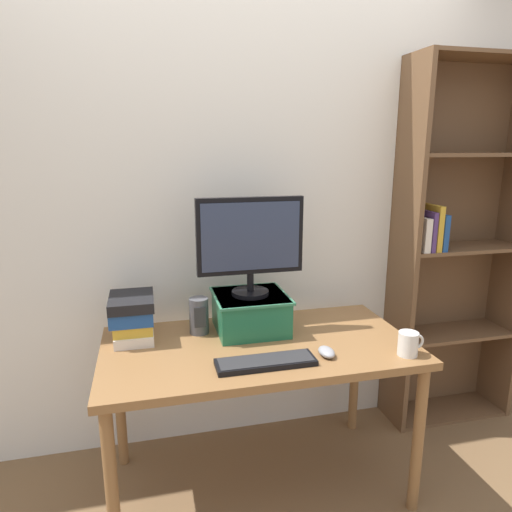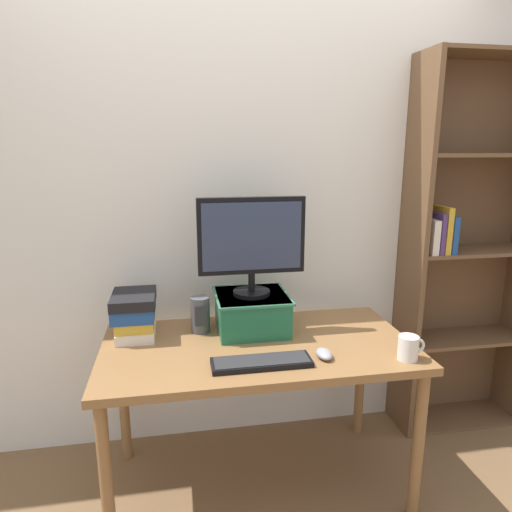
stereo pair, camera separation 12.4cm
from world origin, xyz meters
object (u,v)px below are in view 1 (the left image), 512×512
(bookshelf_unit, at_px, (454,247))
(desk_speaker, at_px, (199,316))
(desk, at_px, (259,359))
(computer_monitor, at_px, (251,241))
(computer_mouse, at_px, (327,352))
(keyboard, at_px, (266,362))
(riser_box, at_px, (251,311))
(coffee_mug, at_px, (409,344))
(book_stack, at_px, (132,316))

(bookshelf_unit, relative_size, desk_speaker, 11.95)
(desk, xyz_separation_m, computer_monitor, (0.00, 0.16, 0.52))
(bookshelf_unit, distance_m, computer_mouse, 1.18)
(desk, xyz_separation_m, bookshelf_unit, (1.25, 0.36, 0.38))
(desk, xyz_separation_m, keyboard, (-0.02, -0.21, 0.09))
(bookshelf_unit, relative_size, computer_mouse, 19.90)
(desk, distance_m, riser_box, 0.24)
(computer_mouse, relative_size, desk_speaker, 0.60)
(desk, distance_m, coffee_mug, 0.66)
(desk_speaker, bearing_deg, computer_mouse, -37.07)
(keyboard, xyz_separation_m, coffee_mug, (0.61, -0.06, 0.04))
(desk, height_order, bookshelf_unit, bookshelf_unit)
(bookshelf_unit, height_order, keyboard, bookshelf_unit)
(riser_box, relative_size, coffee_mug, 2.96)
(computer_monitor, distance_m, computer_mouse, 0.60)
(desk, height_order, computer_mouse, computer_mouse)
(bookshelf_unit, xyz_separation_m, coffee_mug, (-0.66, -0.63, -0.25))
(riser_box, bearing_deg, keyboard, -94.03)
(computer_monitor, bearing_deg, book_stack, 176.62)
(bookshelf_unit, distance_m, book_stack, 1.81)
(desk, relative_size, riser_box, 4.01)
(computer_monitor, bearing_deg, bookshelf_unit, 9.15)
(riser_box, xyz_separation_m, coffee_mug, (0.59, -0.43, -0.04))
(bookshelf_unit, height_order, riser_box, bookshelf_unit)
(computer_mouse, relative_size, coffee_mug, 0.89)
(riser_box, height_order, computer_monitor, computer_monitor)
(computer_mouse, height_order, coffee_mug, coffee_mug)
(desk, bearing_deg, bookshelf_unit, 16.18)
(desk, bearing_deg, coffee_mug, -24.15)
(coffee_mug, xyz_separation_m, desk_speaker, (-0.84, 0.45, 0.03))
(riser_box, xyz_separation_m, computer_mouse, (0.25, -0.35, -0.08))
(riser_box, xyz_separation_m, book_stack, (-0.55, 0.03, 0.01))
(computer_monitor, xyz_separation_m, keyboard, (-0.03, -0.37, -0.43))
(computer_mouse, bearing_deg, book_stack, 154.24)
(computer_mouse, bearing_deg, coffee_mug, -12.20)
(riser_box, height_order, coffee_mug, riser_box)
(riser_box, relative_size, book_stack, 1.32)
(computer_monitor, distance_m, desk_speaker, 0.43)
(bookshelf_unit, bearing_deg, desk_speaker, -173.16)
(keyboard, bearing_deg, computer_monitor, 85.96)
(coffee_mug, relative_size, desk_speaker, 0.68)
(computer_monitor, xyz_separation_m, computer_mouse, (0.25, -0.35, -0.42))
(computer_monitor, height_order, computer_mouse, computer_monitor)
(computer_monitor, bearing_deg, computer_mouse, -55.13)
(bookshelf_unit, bearing_deg, coffee_mug, -136.33)
(computer_monitor, xyz_separation_m, desk_speaker, (-0.25, 0.02, -0.35))
(bookshelf_unit, distance_m, riser_box, 1.28)
(book_stack, bearing_deg, computer_mouse, -25.76)
(book_stack, bearing_deg, bookshelf_unit, 5.33)
(computer_mouse, bearing_deg, desk, 142.57)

